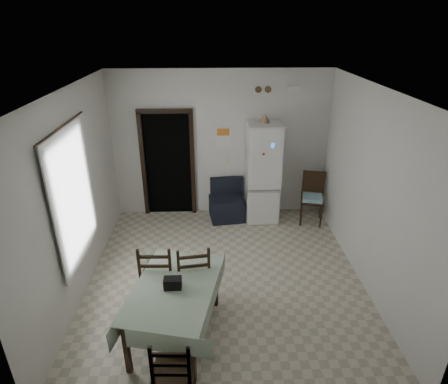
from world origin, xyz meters
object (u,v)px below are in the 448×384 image
dining_table (176,312)px  dining_chair_far_right (193,275)px  corner_chair (312,199)px  dining_chair_near_head (174,368)px  fridge (263,173)px  navy_seat (227,200)px  dining_chair_far_left (159,275)px

dining_table → dining_chair_far_right: (0.20, 0.54, 0.15)m
corner_chair → dining_chair_near_head: bearing=-108.4°
fridge → dining_table: size_ratio=1.34×
navy_seat → corner_chair: bearing=-15.2°
dining_chair_near_head → dining_table: bearing=-83.6°
fridge → corner_chair: fridge is taller
dining_table → dining_chair_far_left: 0.63m
fridge → dining_chair_near_head: 4.28m
fridge → dining_chair_far_left: fridge is taller
fridge → dining_chair_far_right: (-1.27, -2.55, -0.45)m
fridge → dining_chair_far_right: 2.88m
fridge → dining_chair_near_head: (-1.41, -4.01, -0.50)m
dining_chair_near_head → corner_chair: bearing=-119.6°
fridge → dining_chair_far_right: size_ratio=1.85×
corner_chair → dining_chair_far_right: bearing=-120.2°
dining_chair_near_head → navy_seat: bearing=-97.6°
dining_chair_far_left → dining_chair_near_head: (0.33, -1.46, -0.06)m
dining_chair_far_right → corner_chair: bearing=-141.5°
fridge → navy_seat: bearing=179.5°
corner_chair → dining_table: size_ratio=0.69×
corner_chair → dining_chair_near_head: (-2.38, -3.79, -0.02)m
dining_chair_far_right → fridge: bearing=-124.1°
dining_chair_far_left → dining_chair_far_right: 0.47m
fridge → corner_chair: (0.97, -0.22, -0.48)m
dining_table → dining_chair_near_head: (0.06, -0.92, 0.10)m
corner_chair → fridge: bearing=-179.1°
corner_chair → dining_chair_far_left: size_ratio=0.93×
dining_table → dining_chair_far_left: size_ratio=1.36×
corner_chair → dining_chair_near_head: size_ratio=1.04×
dining_chair_far_right → dining_chair_near_head: bearing=76.9°
dining_chair_far_right → dining_chair_near_head: dining_chair_far_right is taller
corner_chair → dining_chair_far_left: dining_chair_far_left is taller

